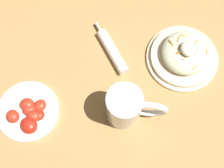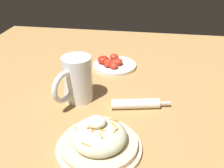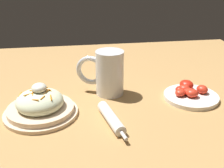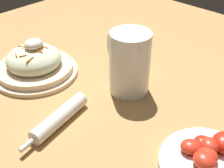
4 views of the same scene
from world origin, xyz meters
The scene contains 5 objects.
ground_plane centered at (0.00, 0.00, 0.00)m, with size 1.43×1.43×0.00m, color #B2844C.
salad_plate centered at (0.02, -0.26, 0.03)m, with size 0.22×0.22×0.10m.
beer_mug centered at (-0.10, -0.04, 0.07)m, with size 0.10×0.16×0.15m.
napkin_roll centered at (0.10, -0.06, 0.02)m, with size 0.19×0.06×0.03m.
tomato_plate centered at (-0.02, 0.23, 0.01)m, with size 0.18×0.18×0.05m.
Camera 3 is at (0.78, -0.16, 0.43)m, focal length 45.24 mm.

